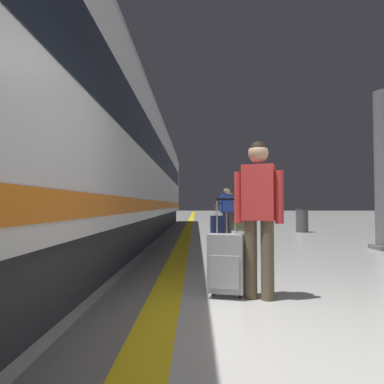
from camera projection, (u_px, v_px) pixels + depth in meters
name	position (u px, v px, depth m)	size (l,w,h in m)	color
ground_plane	(292.00, 338.00, 2.62)	(120.00, 120.00, 0.00)	silver
safety_line_strip	(187.00, 232.00, 12.62)	(0.36, 80.00, 0.01)	yellow
tactile_edge_band	(177.00, 232.00, 12.63)	(0.68, 80.00, 0.01)	slate
high_speed_train	(91.00, 142.00, 8.28)	(2.94, 27.50, 4.97)	#38383D
traveller_foreground	(259.00, 207.00, 3.73)	(0.50, 0.30, 1.69)	brown
rolling_suitcase_foreground	(226.00, 263.00, 3.76)	(0.42, 0.31, 1.08)	#9E9EA3
passenger_near	(230.00, 208.00, 13.67)	(0.48, 0.23, 1.55)	brown
suitcase_near	(240.00, 222.00, 13.37)	(0.42, 0.31, 0.62)	#596038
passenger_mid	(227.00, 208.00, 11.09)	(0.47, 0.28, 1.59)	#383842
suitcase_mid	(217.00, 225.00, 10.92)	(0.44, 0.36, 1.06)	#19234C
waste_bin	(302.00, 220.00, 12.79)	(0.46, 0.46, 0.91)	#4C4C51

